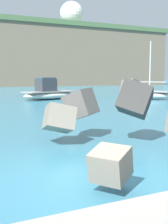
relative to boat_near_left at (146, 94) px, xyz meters
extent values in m
plane|color=teal|center=(-15.51, -18.72, -0.48)|extent=(400.00, 400.00, 0.00)
cube|color=gray|center=(-15.62, -19.64, 0.07)|extent=(1.00, 0.98, 0.71)
cube|color=#605B56|center=(-12.51, -15.77, 1.26)|extent=(0.93, 0.79, 0.88)
cube|color=gray|center=(-15.12, -15.46, 0.39)|extent=(1.14, 1.21, 1.17)
cube|color=#605B56|center=(-14.04, -14.77, 0.74)|extent=(1.34, 1.42, 1.23)
cube|color=#3D3A38|center=(-12.59, -16.09, 0.96)|extent=(1.75, 1.51, 1.51)
ellipsoid|color=beige|center=(0.00, 0.00, -0.06)|extent=(4.20, 5.72, 0.84)
cube|color=#9C9991|center=(0.00, 0.00, 0.32)|extent=(3.86, 5.26, 0.10)
cylinder|color=silver|center=(0.20, -0.36, 2.85)|extent=(0.12, 0.12, 4.97)
cylinder|color=silver|center=(0.20, -0.36, 1.26)|extent=(1.67, 2.97, 0.08)
ellipsoid|color=beige|center=(-9.10, 3.70, -0.08)|extent=(6.45, 4.06, 0.81)
cube|color=#9C9991|center=(-9.10, 3.70, 0.29)|extent=(5.94, 3.73, 0.10)
cube|color=#33383D|center=(-9.53, 3.55, 0.96)|extent=(2.15, 1.84, 1.26)
cube|color=#334C5B|center=(-9.53, 3.55, 1.66)|extent=(1.94, 1.65, 0.12)
sphere|color=silver|center=(-1.92, -0.58, -0.26)|extent=(0.44, 0.44, 0.44)
cylinder|color=silver|center=(20.21, 68.04, 17.49)|extent=(5.22, 5.22, 3.35)
sphere|color=white|center=(20.21, 68.04, 23.05)|extent=(7.77, 7.77, 7.77)
camera|label=1|loc=(-18.34, -24.29, 1.72)|focal=46.45mm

